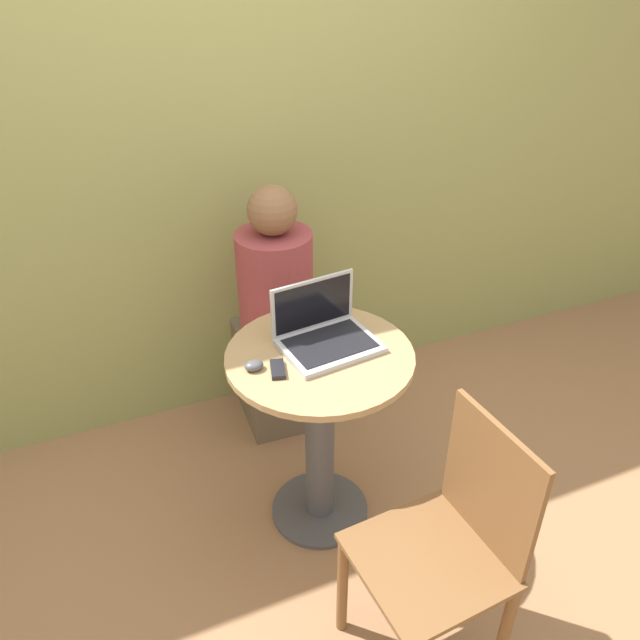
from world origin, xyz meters
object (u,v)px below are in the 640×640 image
cell_phone (278,369)px  chair_empty (447,549)px  person_seated (274,330)px  laptop (325,333)px

cell_phone → chair_empty: chair_empty is taller
cell_phone → chair_empty: (0.30, -0.61, -0.32)m
chair_empty → person_seated: bearing=94.2°
laptop → person_seated: (-0.00, 0.56, -0.32)m
person_seated → laptop: bearing=-89.9°
cell_phone → chair_empty: size_ratio=0.12×
chair_empty → person_seated: (-0.09, 1.26, 0.03)m
cell_phone → person_seated: (0.20, 0.65, -0.29)m
cell_phone → person_seated: 0.74m
person_seated → chair_empty: bearing=-85.8°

